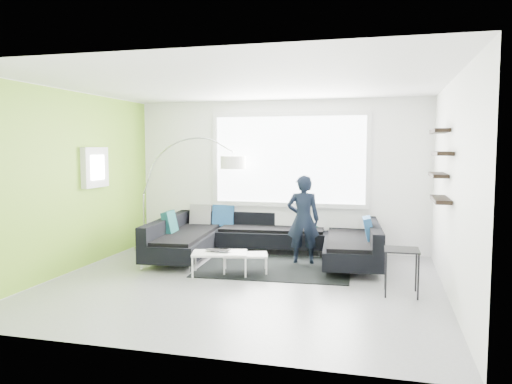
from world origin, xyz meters
The scene contains 9 objects.
ground centered at (0.00, 0.00, 0.00)m, with size 5.50×5.50×0.00m, color slate.
room_shell centered at (0.04, 0.21, 1.81)m, with size 5.54×5.04×2.82m.
sectional_sofa centered at (-0.01, 1.53, 0.36)m, with size 3.94×2.64×0.81m.
rug centered at (0.25, 1.03, 0.01)m, with size 2.38×1.73×0.01m, color black.
coffee_table centered at (-0.30, 0.50, 0.17)m, with size 1.06×0.62×0.35m, color white.
arc_lamp centered at (-2.45, 1.80, 1.06)m, with size 1.95×0.51×2.12m, color silver, non-canonical shape.
side_table centered at (2.17, 0.01, 0.30)m, with size 0.44×0.44×0.61m, color black.
person centered at (0.63, 1.45, 0.74)m, with size 0.58×0.43×1.47m, color black.
laptop centered at (-0.51, 0.37, 0.36)m, with size 0.39×0.26×0.03m, color black.
Camera 1 is at (1.93, -6.66, 1.93)m, focal length 35.00 mm.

